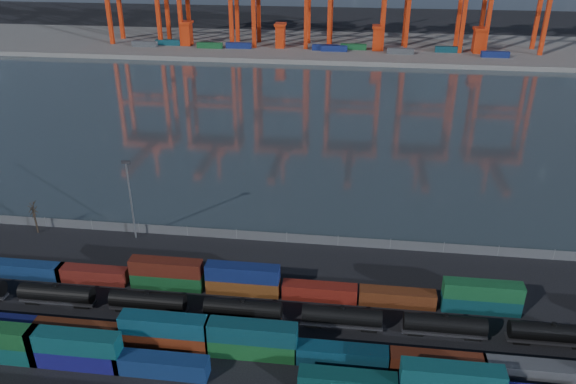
# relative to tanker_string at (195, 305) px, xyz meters

# --- Properties ---
(ground) EXTENTS (700.00, 700.00, 0.00)m
(ground) POSITION_rel_tanker_string_xyz_m (11.61, -3.94, -1.96)
(ground) COLOR black
(ground) RESTS_ON ground
(harbor_water) EXTENTS (700.00, 700.00, 0.00)m
(harbor_water) POSITION_rel_tanker_string_xyz_m (11.61, 101.06, -1.95)
(harbor_water) COLOR #273338
(harbor_water) RESTS_ON ground
(far_quay) EXTENTS (700.00, 70.00, 2.00)m
(far_quay) POSITION_rel_tanker_string_xyz_m (11.61, 206.06, -0.96)
(far_quay) COLOR #514F4C
(far_quay) RESTS_ON ground
(container_row_south) EXTENTS (141.25, 2.68, 5.71)m
(container_row_south) POSITION_rel_tanker_string_xyz_m (-2.22, -13.00, 0.49)
(container_row_south) COLOR #3A3D3F
(container_row_south) RESTS_ON ground
(container_row_mid) EXTENTS (143.27, 2.67, 5.69)m
(container_row_mid) POSITION_rel_tanker_string_xyz_m (23.41, -7.89, 0.07)
(container_row_mid) COLOR #44484A
(container_row_mid) RESTS_ON ground
(container_row_north) EXTENTS (128.81, 2.53, 5.38)m
(container_row_north) POSITION_rel_tanker_string_xyz_m (9.48, 6.86, 0.06)
(container_row_north) COLOR navy
(container_row_north) RESTS_ON ground
(tanker_string) EXTENTS (121.21, 2.73, 3.91)m
(tanker_string) POSITION_rel_tanker_string_xyz_m (0.00, 0.00, 0.00)
(tanker_string) COLOR black
(tanker_string) RESTS_ON ground
(waterfront_fence) EXTENTS (160.12, 0.12, 2.20)m
(waterfront_fence) POSITION_rel_tanker_string_xyz_m (11.61, 24.06, -0.96)
(waterfront_fence) COLOR #595B5E
(waterfront_fence) RESTS_ON ground
(bare_tree) EXTENTS (1.75, 1.83, 7.02)m
(bare_tree) POSITION_rel_tanker_string_xyz_m (-38.83, 21.58, 1.47)
(bare_tree) COLOR black
(bare_tree) RESTS_ON ground
(yard_light_mast) EXTENTS (1.60, 0.40, 16.60)m
(yard_light_mast) POSITION_rel_tanker_string_xyz_m (-18.39, 22.06, 7.34)
(yard_light_mast) COLOR slate
(yard_light_mast) RESTS_ON ground
(quay_containers) EXTENTS (172.58, 10.99, 2.60)m
(quay_containers) POSITION_rel_tanker_string_xyz_m (0.61, 191.52, 1.34)
(quay_containers) COLOR navy
(quay_containers) RESTS_ON far_quay
(straddle_carriers) EXTENTS (140.00, 7.00, 11.10)m
(straddle_carriers) POSITION_rel_tanker_string_xyz_m (9.11, 196.06, 5.86)
(straddle_carriers) COLOR red
(straddle_carriers) RESTS_ON far_quay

